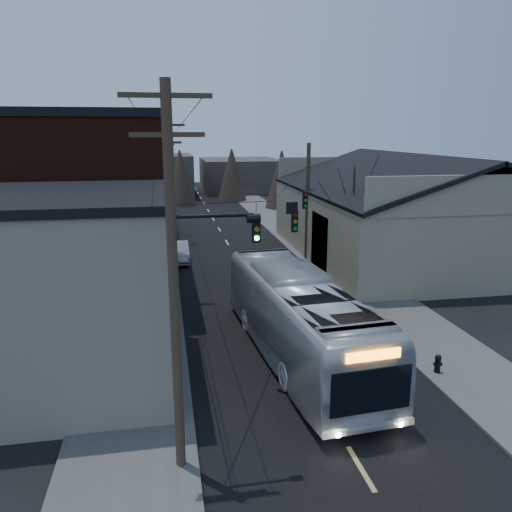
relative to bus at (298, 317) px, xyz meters
The scene contains 14 objects.
road_surface 20.79m from the bus, 90.28° to the left, with size 9.00×110.00×0.02m, color black.
sidewalk_left 21.81m from the bus, 107.68° to the left, with size 4.00×110.00×0.12m, color #474744.
sidewalk_right 21.75m from the bus, 72.84° to the left, with size 4.00×110.00×0.12m, color #474744.
building_clapboard 9.27m from the bus, behind, with size 8.00×8.00×7.00m, color gray.
building_brick 15.07m from the bus, 133.31° to the left, with size 10.00×12.00×10.00m, color #33140B.
building_left_far 28.44m from the bus, 109.77° to the left, with size 9.00×14.00×7.00m, color #2F2925.
warehouse 20.35m from the bus, 50.63° to the left, with size 16.16×20.60×7.73m.
building_far_left 56.06m from the bus, 96.25° to the left, with size 10.00×12.00×6.00m, color #2F2925.
building_far_right 61.11m from the bus, 83.52° to the left, with size 12.00×14.00×5.00m, color #2F2925.
bare_tree 12.61m from the bus, 59.16° to the left, with size 0.40×0.40×7.20m, color black.
utility_lines 15.53m from the bus, 102.21° to the left, with size 11.24×45.28×10.50m.
bus is the anchor object (origin of this frame).
parked_car 17.70m from the bus, 104.43° to the left, with size 1.49×4.28×1.41m, color #A1A5A9.
fire_hydrant 5.72m from the bus, 26.78° to the right, with size 0.36×0.25×0.73m.
Camera 1 is at (-5.14, -9.48, 9.28)m, focal length 35.00 mm.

